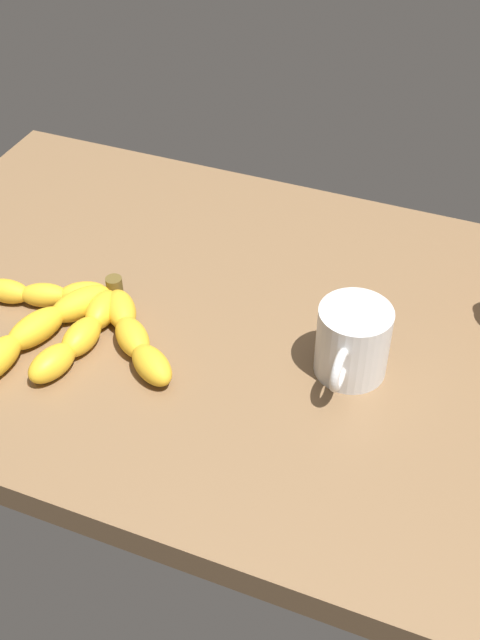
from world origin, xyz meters
The scene contains 3 objects.
ground_plane centered at (0.00, 0.00, -1.80)cm, with size 96.51×61.53×3.59cm, color brown.
banana_bunch centered at (-16.65, -9.63, 1.69)cm, with size 28.73×20.80×3.53cm.
coffee_mug centered at (14.30, -3.23, 4.24)cm, with size 7.99×11.55×8.44cm.
Camera 1 is at (25.96, -65.60, 63.06)cm, focal length 44.76 mm.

